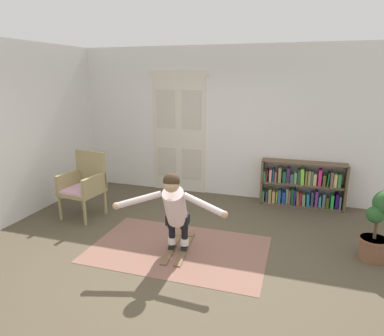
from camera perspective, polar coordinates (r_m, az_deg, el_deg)
The scene contains 10 objects.
ground_plane at distance 4.79m, azimuth -1.82°, elevation -14.16°, with size 7.20×7.20×0.00m, color #4E4433.
back_wall at distance 6.74m, azimuth 5.47°, elevation 7.48°, with size 6.00×0.10×2.90m, color silver.
side_wall_left at distance 6.24m, azimuth -27.69°, elevation 5.20°, with size 0.10×6.00×2.90m, color silver.
double_door at distance 6.97m, azimuth -2.17°, elevation 5.96°, with size 1.22×0.05×2.45m.
rug at distance 4.91m, azimuth -2.28°, elevation -13.33°, with size 2.42×1.52×0.01m, color #80584A.
bookshelf at distance 6.62m, azimuth 17.76°, elevation -2.90°, with size 1.50×0.30×0.83m.
wicker_chair at distance 6.07m, azimuth -17.50°, elevation -2.42°, with size 0.66×0.66×1.10m.
potted_plant at distance 5.06m, azimuth 28.87°, elevation -8.08°, with size 0.44×0.39×0.94m.
skis_pair at distance 4.92m, azimuth -2.19°, elevation -12.96°, with size 0.37×0.97×0.07m.
person_skier at distance 4.46m, azimuth -2.90°, elevation -6.37°, with size 1.44×0.70×1.12m.
Camera 1 is at (1.40, -3.93, 2.34)m, focal length 31.96 mm.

